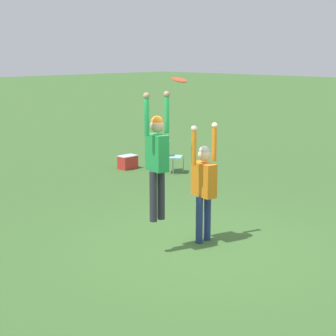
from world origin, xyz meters
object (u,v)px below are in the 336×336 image
at_px(frisbee, 179,80).
at_px(cooler_box, 128,162).
at_px(person_defending, 204,181).
at_px(person_jumping, 157,154).
at_px(camping_chair_2, 171,154).

bearing_deg(frisbee, cooler_box, 55.52).
bearing_deg(person_defending, cooler_box, 161.62).
xyz_separation_m(frisbee, cooler_box, (3.70, 5.39, -2.57)).
xyz_separation_m(person_jumping, camping_chair_2, (4.61, 4.12, -1.12)).
bearing_deg(person_defending, camping_chair_2, 151.25).
height_order(person_defending, frisbee, frisbee).
xyz_separation_m(person_jumping, person_defending, (0.92, -0.19, -0.55)).
xyz_separation_m(person_defending, camping_chair_2, (3.69, 4.32, -0.56)).
distance_m(camping_chair_2, cooler_box, 1.32).
height_order(person_defending, cooler_box, person_defending).
xyz_separation_m(camping_chair_2, cooler_box, (-0.50, 1.18, -0.32)).
relative_size(person_defending, frisbee, 8.16).
bearing_deg(frisbee, person_jumping, 167.95).
xyz_separation_m(person_jumping, cooler_box, (4.11, 5.30, -1.44)).
height_order(person_jumping, frisbee, frisbee).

